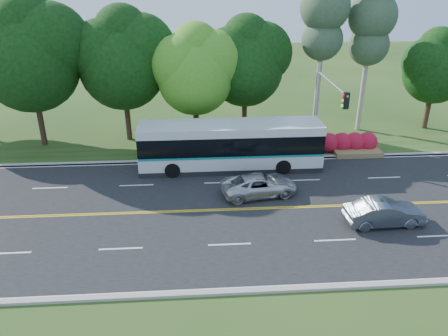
{
  "coord_description": "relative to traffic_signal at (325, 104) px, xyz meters",
  "views": [
    {
      "loc": [
        -2.06,
        -22.0,
        12.95
      ],
      "look_at": [
        -0.41,
        2.0,
        1.77
      ],
      "focal_mm": 35.0,
      "sensor_mm": 36.0,
      "label": 1
    }
  ],
  "objects": [
    {
      "name": "bougainvillea_hedge",
      "position": [
        0.69,
        2.75,
        -3.95
      ],
      "size": [
        9.5,
        2.25,
        1.5
      ],
      "color": "#A90E32",
      "rests_on": "ground"
    },
    {
      "name": "ground",
      "position": [
        -6.49,
        -5.4,
        -4.67
      ],
      "size": [
        120.0,
        120.0,
        0.0
      ],
      "primitive_type": "plane",
      "color": "#224416",
      "rests_on": "ground"
    },
    {
      "name": "curb_south",
      "position": [
        -6.49,
        -12.55,
        -4.6
      ],
      "size": [
        60.0,
        0.3,
        0.15
      ],
      "primitive_type": "cube",
      "color": "#A7A097",
      "rests_on": "ground"
    },
    {
      "name": "road",
      "position": [
        -6.49,
        -5.4,
        -4.66
      ],
      "size": [
        60.0,
        14.0,
        0.02
      ],
      "primitive_type": "cube",
      "color": "black",
      "rests_on": "ground"
    },
    {
      "name": "lane_markings",
      "position": [
        -6.59,
        -5.4,
        -4.65
      ],
      "size": [
        57.6,
        13.82,
        0.0
      ],
      "color": "gold",
      "rests_on": "road"
    },
    {
      "name": "grass_verge",
      "position": [
        -6.49,
        3.6,
        -4.62
      ],
      "size": [
        60.0,
        4.0,
        0.1
      ],
      "primitive_type": "cube",
      "color": "#224416",
      "rests_on": "ground"
    },
    {
      "name": "tree_row",
      "position": [
        -11.65,
        6.73,
        2.06
      ],
      "size": [
        44.7,
        9.1,
        13.84
      ],
      "color": "#322216",
      "rests_on": "ground"
    },
    {
      "name": "suv",
      "position": [
        -4.73,
        -3.69,
        -4.0
      ],
      "size": [
        4.98,
        2.92,
        1.3
      ],
      "primitive_type": "imported",
      "rotation": [
        0.0,
        0.0,
        1.74
      ],
      "color": "silver",
      "rests_on": "road"
    },
    {
      "name": "curb_north",
      "position": [
        -6.49,
        1.75,
        -4.6
      ],
      "size": [
        60.0,
        0.3,
        0.15
      ],
      "primitive_type": "cube",
      "color": "#A7A097",
      "rests_on": "ground"
    },
    {
      "name": "transit_bus",
      "position": [
        -6.21,
        0.4,
        -3.03
      ],
      "size": [
        12.49,
        2.8,
        3.27
      ],
      "rotation": [
        0.0,
        0.0,
        0.0
      ],
      "color": "silver",
      "rests_on": "road"
    },
    {
      "name": "traffic_signal",
      "position": [
        0.0,
        0.0,
        0.0
      ],
      "size": [
        0.42,
        6.1,
        7.0
      ],
      "color": "#989AA0",
      "rests_on": "ground"
    },
    {
      "name": "sedan",
      "position": [
        1.58,
        -7.55,
        -3.94
      ],
      "size": [
        4.38,
        1.7,
        1.42
      ],
      "primitive_type": "imported",
      "rotation": [
        0.0,
        0.0,
        1.62
      ],
      "color": "slate",
      "rests_on": "road"
    }
  ]
}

